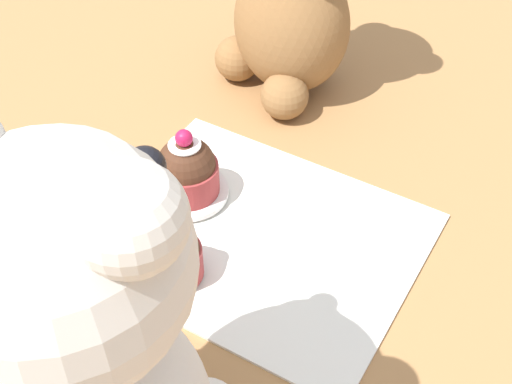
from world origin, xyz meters
TOP-DOWN VIEW (x-y plane):
  - ground_plane at (0.00, 0.00)m, footprint 4.00×4.00m
  - knitted_placemat at (0.00, 0.00)m, footprint 0.27×0.22m
  - teddy_bear_cream at (-0.02, 0.22)m, footprint 0.15×0.15m
  - cupcake_near_cream_bear at (0.03, 0.07)m, footprint 0.05×0.05m
  - saucer_plate at (0.08, -0.01)m, footprint 0.07×0.07m
  - cupcake_near_tan_bear at (0.08, -0.01)m, footprint 0.06×0.06m

SIDE VIEW (x-z plane):
  - ground_plane at x=0.00m, z-range 0.00..0.00m
  - knitted_placemat at x=0.00m, z-range 0.00..0.01m
  - saucer_plate at x=0.08m, z-range 0.01..0.01m
  - cupcake_near_cream_bear at x=0.03m, z-range 0.00..0.06m
  - cupcake_near_tan_bear at x=0.08m, z-range 0.00..0.07m
  - teddy_bear_cream at x=-0.02m, z-range 0.00..0.28m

